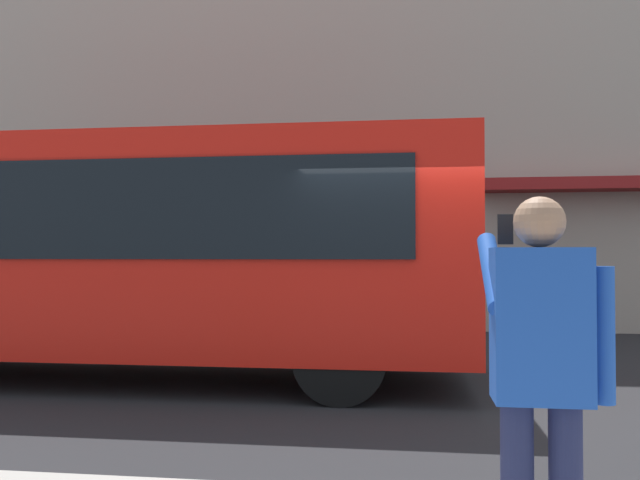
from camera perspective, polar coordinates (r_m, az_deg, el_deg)
ground_plane at (r=7.79m, az=8.50°, el=-13.11°), size 60.00×60.00×0.00m
building_facade_far at (r=15.07m, az=8.11°, el=15.66°), size 28.00×1.55×12.00m
red_bus at (r=8.90m, az=-17.22°, el=-0.68°), size 9.05×2.54×3.08m
pedestrian_photographer at (r=3.02m, az=18.61°, el=-9.95°), size 0.53×0.52×1.70m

